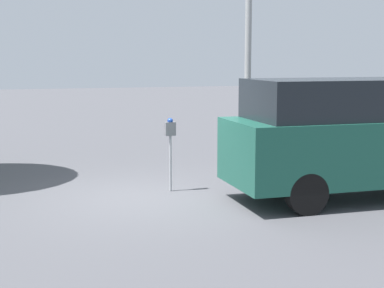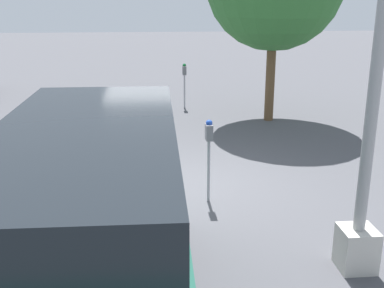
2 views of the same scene
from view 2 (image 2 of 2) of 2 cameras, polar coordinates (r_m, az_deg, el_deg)
ground_plane at (r=8.69m, az=-1.07°, el=-5.34°), size 80.00×80.00×0.00m
parking_meter_near at (r=7.84m, az=2.02°, el=0.25°), size 0.20×0.11×1.42m
parking_meter_far at (r=14.80m, az=-0.91°, el=8.14°), size 0.20×0.11×1.37m
lamp_post at (r=6.01m, az=20.19°, el=0.29°), size 0.44×0.44×5.60m
parked_van at (r=4.78m, az=-12.08°, el=-9.89°), size 5.09×1.91×2.18m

